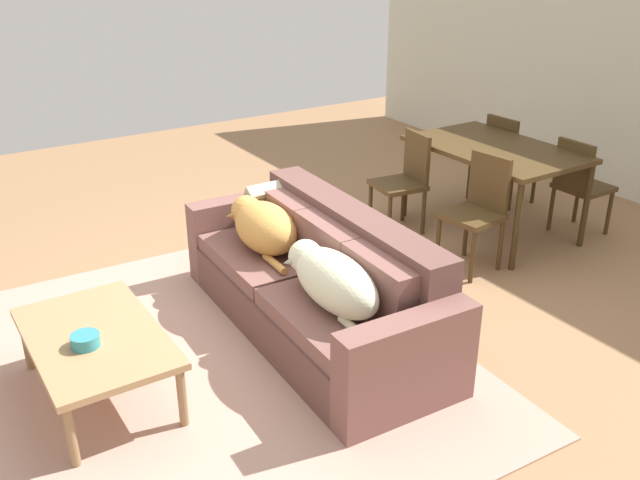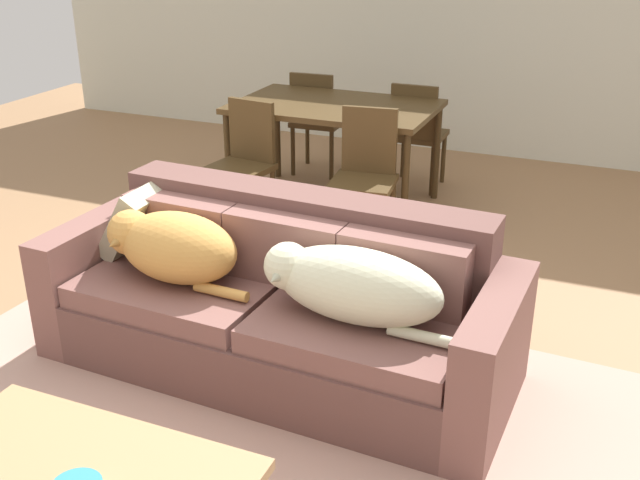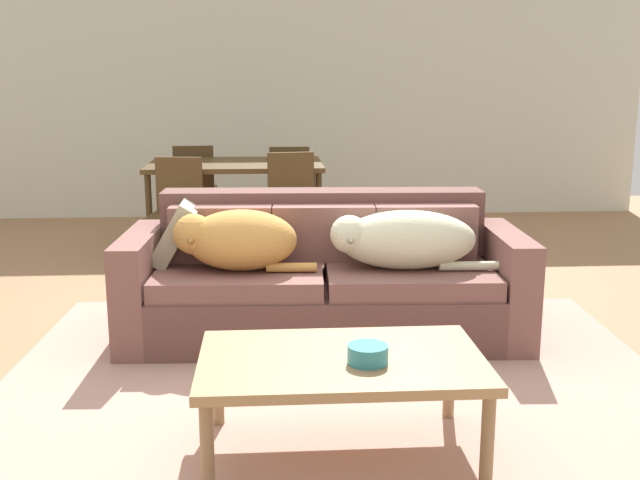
% 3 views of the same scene
% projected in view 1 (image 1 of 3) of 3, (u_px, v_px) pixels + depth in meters
% --- Properties ---
extents(ground_plane, '(10.00, 10.00, 0.00)m').
position_uv_depth(ground_plane, '(288.00, 312.00, 4.90)').
color(ground_plane, '#99714C').
extents(area_rug, '(3.41, 3.09, 0.01)m').
position_uv_depth(area_rug, '(202.00, 366.00, 4.29)').
color(area_rug, tan).
rests_on(area_rug, ground).
extents(couch, '(2.28, 0.95, 0.81)m').
position_uv_depth(couch, '(319.00, 285.00, 4.58)').
color(couch, brown).
rests_on(couch, ground).
extents(dog_on_left_cushion, '(0.78, 0.39, 0.33)m').
position_uv_depth(dog_on_left_cushion, '(263.00, 226.00, 4.78)').
color(dog_on_left_cushion, gold).
rests_on(dog_on_left_cushion, couch).
extents(dog_on_right_cushion, '(0.94, 0.36, 0.33)m').
position_uv_depth(dog_on_right_cushion, '(332.00, 279.00, 4.06)').
color(dog_on_right_cushion, beige).
rests_on(dog_on_right_cushion, couch).
extents(throw_pillow_by_left_arm, '(0.28, 0.38, 0.38)m').
position_uv_depth(throw_pillow_by_left_arm, '(267.00, 204.00, 5.16)').
color(throw_pillow_by_left_arm, '#AFAA8B').
rests_on(throw_pillow_by_left_arm, couch).
extents(coffee_table, '(1.10, 0.68, 0.41)m').
position_uv_depth(coffee_table, '(95.00, 341.00, 3.87)').
color(coffee_table, tan).
rests_on(coffee_table, ground).
extents(bowl_on_coffee_table, '(0.15, 0.15, 0.07)m').
position_uv_depth(bowl_on_coffee_table, '(85.00, 340.00, 3.74)').
color(bowl_on_coffee_table, teal).
rests_on(bowl_on_coffee_table, coffee_table).
extents(dining_table, '(1.44, 0.92, 0.77)m').
position_uv_depth(dining_table, '(495.00, 154.00, 5.94)').
color(dining_table, '#463319').
rests_on(dining_table, ground).
extents(dining_chair_near_left, '(0.45, 0.45, 0.87)m').
position_uv_depth(dining_chair_near_left, '(405.00, 178.00, 6.05)').
color(dining_chair_near_left, '#463319').
rests_on(dining_chair_near_left, ground).
extents(dining_chair_near_right, '(0.45, 0.45, 0.90)m').
position_uv_depth(dining_chair_near_right, '(478.00, 207.00, 5.36)').
color(dining_chair_near_right, '#463319').
rests_on(dining_chair_near_right, ground).
extents(dining_chair_far_left, '(0.42, 0.42, 0.86)m').
position_uv_depth(dining_chair_far_left, '(507.00, 155.00, 6.63)').
color(dining_chair_far_left, '#463319').
rests_on(dining_chair_far_left, ground).
extents(dining_chair_far_right, '(0.40, 0.40, 0.85)m').
position_uv_depth(dining_chair_far_right, '(579.00, 183.00, 5.95)').
color(dining_chair_far_right, '#463319').
rests_on(dining_chair_far_right, ground).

